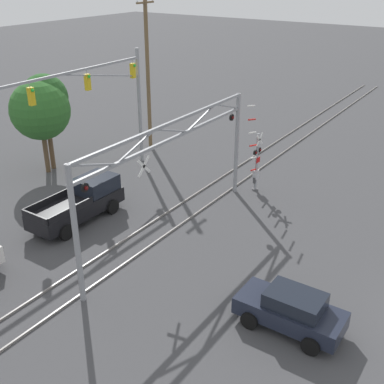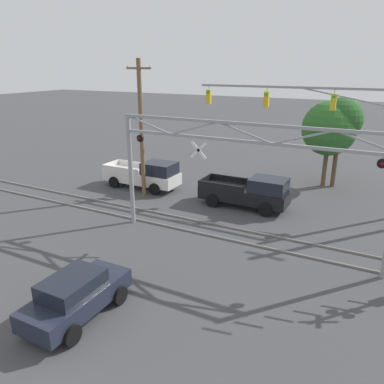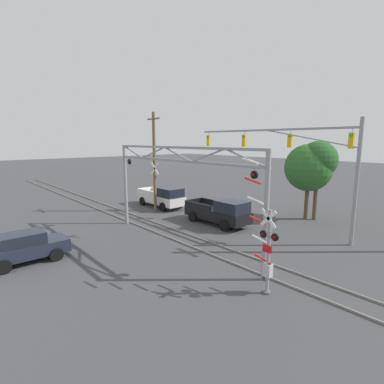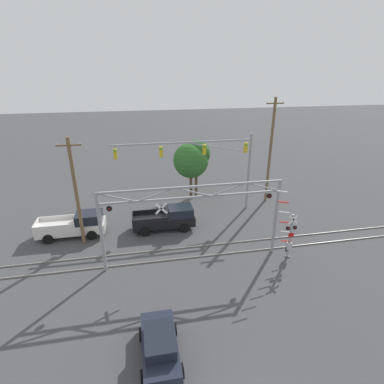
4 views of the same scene
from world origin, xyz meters
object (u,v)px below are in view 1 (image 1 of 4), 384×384
utility_pole_right (148,72)px  traffic_signal_span (99,94)px  crossing_gantry (172,158)px  crossing_signal_mast (256,162)px  sedan_waiting (291,310)px  pickup_truck_lead (81,202)px  background_tree_beyond_span (45,98)px  background_tree_far_left_verge (40,110)px

utility_pole_right → traffic_signal_span: bearing=-167.6°
utility_pole_right → crossing_gantry: bearing=-136.6°
crossing_signal_mast → sedan_waiting: bearing=-146.4°
traffic_signal_span → sedan_waiting: size_ratio=3.27×
pickup_truck_lead → background_tree_beyond_span: (4.06, 6.97, 3.86)m
crossing_signal_mast → utility_pole_right: (2.83, 10.43, 3.69)m
sedan_waiting → utility_pole_right: bearing=52.7°
pickup_truck_lead → traffic_signal_span: bearing=30.1°
pickup_truck_lead → utility_pole_right: bearing=20.5°
pickup_truck_lead → background_tree_far_left_verge: size_ratio=0.89×
traffic_signal_span → pickup_truck_lead: traffic_signal_span is taller
crossing_signal_mast → sedan_waiting: (-10.35, -6.87, -1.09)m
crossing_gantry → crossing_signal_mast: crossing_gantry is taller
pickup_truck_lead → utility_pole_right: 12.94m
crossing_signal_mast → traffic_signal_span: 10.38m
background_tree_beyond_span → background_tree_far_left_verge: 0.91m
crossing_gantry → background_tree_beyond_span: (2.74, 12.20, 0.62)m
utility_pole_right → sedan_waiting: bearing=-127.3°
sedan_waiting → background_tree_beyond_span: 21.27m
traffic_signal_span → background_tree_far_left_verge: bearing=109.8°
traffic_signal_span → background_tree_beyond_span: 4.29m
crossing_gantry → background_tree_far_left_verge: size_ratio=2.11×
crossing_signal_mast → pickup_truck_lead: size_ratio=1.03×
utility_pole_right → background_tree_beyond_span: bearing=159.4°
crossing_gantry → crossing_signal_mast: 7.60m
pickup_truck_lead → utility_pole_right: size_ratio=0.51×
utility_pole_right → background_tree_beyond_span: size_ratio=1.70×
utility_pole_right → background_tree_far_left_verge: bearing=162.2°
background_tree_far_left_verge → pickup_truck_lead: bearing=-116.8°
background_tree_far_left_verge → crossing_signal_mast: bearing=-68.6°
traffic_signal_span → crossing_signal_mast: bearing=-67.9°
background_tree_far_left_verge → sedan_waiting: bearing=-104.9°
utility_pole_right → background_tree_far_left_verge: utility_pole_right is taller
crossing_gantry → traffic_signal_span: bearing=66.3°
pickup_truck_lead → background_tree_beyond_span: 8.94m
background_tree_far_left_verge → utility_pole_right: bearing=-17.8°
pickup_truck_lead → sedan_waiting: size_ratio=1.35×
background_tree_beyond_span → utility_pole_right: bearing=-20.6°
background_tree_beyond_span → pickup_truck_lead: bearing=-120.2°
sedan_waiting → background_tree_far_left_verge: bearing=75.1°
crossing_signal_mast → utility_pole_right: utility_pole_right is taller
crossing_gantry → utility_pole_right: 13.84m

